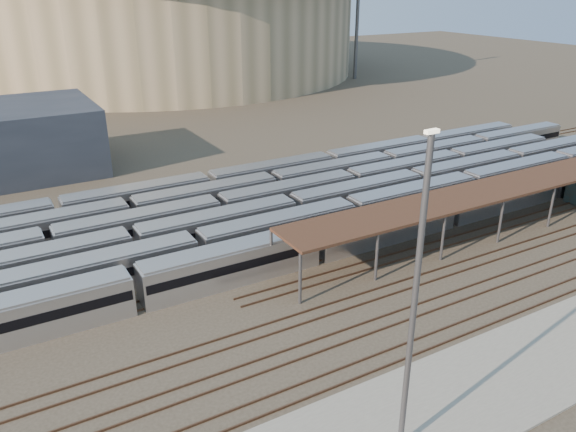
{
  "coord_description": "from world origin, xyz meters",
  "views": [
    {
      "loc": [
        -30.69,
        -36.11,
        27.1
      ],
      "look_at": [
        -3.11,
        12.0,
        3.63
      ],
      "focal_mm": 35.0,
      "sensor_mm": 36.0,
      "label": 1
    }
  ],
  "objects": [
    {
      "name": "subway_trains",
      "position": [
        -1.24,
        18.5,
        1.8
      ],
      "size": [
        124.76,
        23.9,
        3.6
      ],
      "color": "#BABBC0",
      "rests_on": "ground"
    },
    {
      "name": "inspection_shed",
      "position": [
        22.0,
        4.0,
        4.98
      ],
      "size": [
        60.3,
        6.0,
        5.3
      ],
      "color": "#4E4E53",
      "rests_on": "ground"
    },
    {
      "name": "floodlight_2",
      "position": [
        70.0,
        100.0,
        20.65
      ],
      "size": [
        4.0,
        1.0,
        38.4
      ],
      "color": "#4E4E53",
      "rests_on": "ground"
    },
    {
      "name": "apron",
      "position": [
        -5.0,
        -15.0,
        0.1
      ],
      "size": [
        50.0,
        9.0,
        0.2
      ],
      "primitive_type": "cube",
      "color": "gray",
      "rests_on": "ground"
    },
    {
      "name": "stadium",
      "position": [
        25.0,
        140.0,
        16.47
      ],
      "size": [
        124.0,
        124.0,
        32.5
      ],
      "color": "tan",
      "rests_on": "ground"
    },
    {
      "name": "ground",
      "position": [
        0.0,
        0.0,
        0.0
      ],
      "size": [
        420.0,
        420.0,
        0.0
      ],
      "primitive_type": "plane",
      "color": "#383026",
      "rests_on": "ground"
    },
    {
      "name": "floodlight_3",
      "position": [
        -10.0,
        160.0,
        20.65
      ],
      "size": [
        4.0,
        1.0,
        38.4
      ],
      "color": "#4E4E53",
      "rests_on": "ground"
    },
    {
      "name": "yard_light_pole",
      "position": [
        -11.29,
        -16.38,
        10.36
      ],
      "size": [
        0.81,
        0.36,
        20.16
      ],
      "color": "#4E4E53",
      "rests_on": "apron"
    },
    {
      "name": "empty_tracks",
      "position": [
        0.0,
        -5.0,
        0.09
      ],
      "size": [
        170.0,
        9.62,
        0.18
      ],
      "color": "#4C3323",
      "rests_on": "ground"
    }
  ]
}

